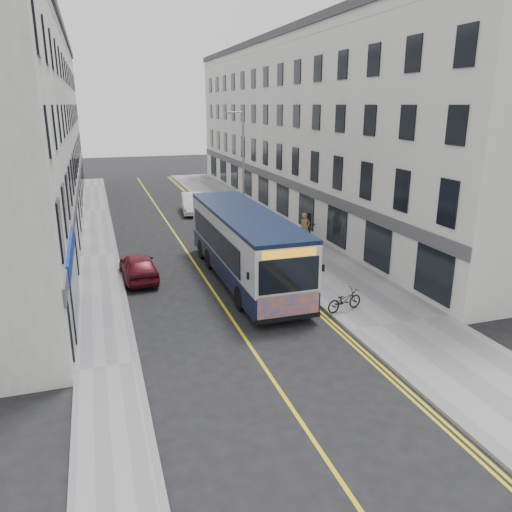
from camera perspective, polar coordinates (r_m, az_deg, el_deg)
ground at (r=19.25m, az=-1.66°, el=-8.81°), size 140.00×140.00×0.00m
pavement_east at (r=31.82m, az=3.09°, el=1.80°), size 4.50×64.00×0.12m
pavement_west at (r=29.84m, az=-17.55°, el=-0.02°), size 2.00×64.00×0.12m
kerb_east at (r=31.10m, az=-0.79°, el=1.48°), size 0.18×64.00×0.13m
kerb_west at (r=29.84m, az=-15.63°, el=0.16°), size 0.18×64.00×0.13m
road_centre_line at (r=30.23m, az=-8.06°, el=0.73°), size 0.12×64.00×0.01m
road_dbl_yellow_inner at (r=31.00m, az=-1.59°, el=1.30°), size 0.10×64.00×0.01m
road_dbl_yellow_outer at (r=31.05m, az=-1.23°, el=1.33°), size 0.10×64.00×0.01m
terrace_east at (r=41.07m, az=5.69°, el=14.27°), size 6.00×46.00×13.00m
terrace_west at (r=37.94m, az=-24.86°, el=12.62°), size 6.00×46.00×13.00m
streetlamp at (r=32.19m, az=-1.59°, el=9.84°), size 1.32×0.18×8.00m
city_bus at (r=24.24m, az=-1.36°, el=1.44°), size 2.76×11.86×3.45m
bicycle at (r=21.09m, az=10.07°, el=-5.00°), size 1.82×0.98×0.91m
pedestrian_near at (r=31.13m, az=5.62°, el=3.25°), size 0.71×0.50×1.83m
pedestrian_far at (r=31.91m, az=6.11°, el=3.42°), size 0.85×0.68×1.66m
car_white at (r=40.45m, az=-7.26°, el=6.00°), size 2.17×4.86×1.55m
car_maroon at (r=25.35m, az=-13.28°, el=-1.14°), size 1.81×4.12×1.38m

